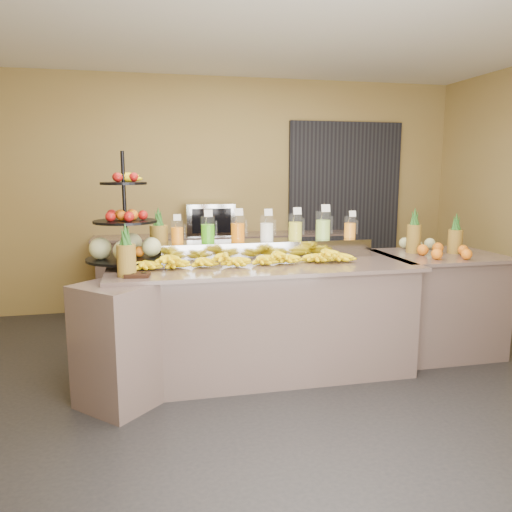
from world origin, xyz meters
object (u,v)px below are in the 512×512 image
object	(u,v)px
condiment_caddy	(138,275)
oven_warmer	(210,219)
banana_heap	(248,257)
fruit_stand	(131,236)
right_fruit_pile	(439,246)
pitcher_tray	(267,249)

from	to	relation	value
condiment_caddy	oven_warmer	xyz separation A→B (m)	(0.81, 2.28, 0.17)
condiment_caddy	banana_heap	bearing A→B (deg)	18.44
fruit_stand	right_fruit_pile	size ratio (longest dim) A/B	1.83
banana_heap	right_fruit_pile	size ratio (longest dim) A/B	3.70
right_fruit_pile	fruit_stand	bearing A→B (deg)	177.77
fruit_stand	oven_warmer	xyz separation A→B (m)	(0.86, 1.78, -0.04)
fruit_stand	condiment_caddy	xyz separation A→B (m)	(0.05, -0.50, -0.22)
pitcher_tray	fruit_stand	distance (m)	1.17
fruit_stand	right_fruit_pile	distance (m)	2.71
right_fruit_pile	oven_warmer	distance (m)	2.65
banana_heap	right_fruit_pile	world-z (taller)	right_fruit_pile
condiment_caddy	fruit_stand	bearing A→B (deg)	95.28
condiment_caddy	oven_warmer	bearing A→B (deg)	70.44
oven_warmer	right_fruit_pile	bearing A→B (deg)	-44.88
pitcher_tray	right_fruit_pile	distance (m)	1.57
pitcher_tray	oven_warmer	world-z (taller)	oven_warmer
condiment_caddy	right_fruit_pile	distance (m)	2.69
pitcher_tray	condiment_caddy	xyz separation A→B (m)	(-1.11, -0.61, -0.06)
banana_heap	condiment_caddy	distance (m)	0.92
fruit_stand	pitcher_tray	bearing A→B (deg)	-10.90
fruit_stand	condiment_caddy	distance (m)	0.55
pitcher_tray	banana_heap	size ratio (longest dim) A/B	1.01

